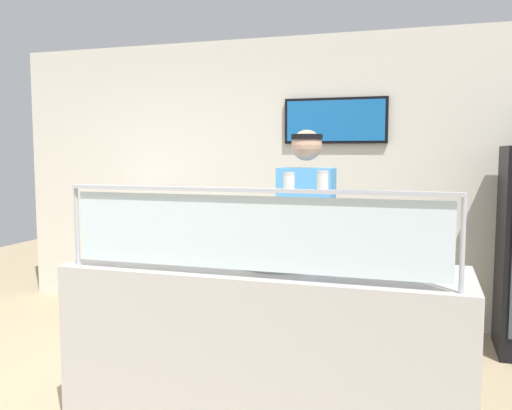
{
  "coord_description": "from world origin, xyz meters",
  "views": [
    {
      "loc": [
        2.03,
        -2.6,
        1.61
      ],
      "look_at": [
        1.08,
        0.4,
        1.3
      ],
      "focal_mm": 38.09,
      "sensor_mm": 36.0,
      "label": 1
    }
  ],
  "objects_px": {
    "pizza_tray": "(279,263)",
    "pizza_server": "(283,261)",
    "worker_figure": "(306,240)",
    "parmesan_shaker": "(289,182)",
    "pepper_flake_shaker": "(323,181)",
    "pizza_box_stack": "(138,217)"
  },
  "relations": [
    {
      "from": "pepper_flake_shaker",
      "to": "pizza_box_stack",
      "type": "relative_size",
      "value": 0.2
    },
    {
      "from": "pizza_tray",
      "to": "worker_figure",
      "type": "bearing_deg",
      "value": 88.19
    },
    {
      "from": "pizza_server",
      "to": "worker_figure",
      "type": "relative_size",
      "value": 0.16
    },
    {
      "from": "pizza_box_stack",
      "to": "pizza_server",
      "type": "bearing_deg",
      "value": -41.49
    },
    {
      "from": "pizza_server",
      "to": "pepper_flake_shaker",
      "type": "distance_m",
      "value": 0.63
    },
    {
      "from": "pizza_tray",
      "to": "pizza_server",
      "type": "xyz_separation_m",
      "value": [
        0.03,
        -0.02,
        0.02
      ]
    },
    {
      "from": "pizza_tray",
      "to": "parmesan_shaker",
      "type": "bearing_deg",
      "value": -67.01
    },
    {
      "from": "pepper_flake_shaker",
      "to": "pizza_box_stack",
      "type": "height_order",
      "value": "pepper_flake_shaker"
    },
    {
      "from": "worker_figure",
      "to": "pizza_box_stack",
      "type": "relative_size",
      "value": 3.79
    },
    {
      "from": "pizza_tray",
      "to": "pepper_flake_shaker",
      "type": "distance_m",
      "value": 0.67
    },
    {
      "from": "pizza_server",
      "to": "parmesan_shaker",
      "type": "distance_m",
      "value": 0.57
    },
    {
      "from": "pepper_flake_shaker",
      "to": "parmesan_shaker",
      "type": "bearing_deg",
      "value": 180.0
    },
    {
      "from": "pepper_flake_shaker",
      "to": "pizza_box_stack",
      "type": "bearing_deg",
      "value": 137.61
    },
    {
      "from": "pizza_tray",
      "to": "pizza_box_stack",
      "type": "height_order",
      "value": "pizza_box_stack"
    },
    {
      "from": "pizza_server",
      "to": "pepper_flake_shaker",
      "type": "relative_size",
      "value": 2.95
    },
    {
      "from": "pizza_tray",
      "to": "parmesan_shaker",
      "type": "height_order",
      "value": "parmesan_shaker"
    },
    {
      "from": "pizza_tray",
      "to": "pizza_server",
      "type": "relative_size",
      "value": 1.53
    },
    {
      "from": "worker_figure",
      "to": "pepper_flake_shaker",
      "type": "bearing_deg",
      "value": -73.51
    },
    {
      "from": "parmesan_shaker",
      "to": "worker_figure",
      "type": "distance_m",
      "value": 1.09
    },
    {
      "from": "worker_figure",
      "to": "pizza_server",
      "type": "bearing_deg",
      "value": -89.01
    },
    {
      "from": "pizza_server",
      "to": "parmesan_shaker",
      "type": "height_order",
      "value": "parmesan_shaker"
    },
    {
      "from": "pizza_server",
      "to": "worker_figure",
      "type": "height_order",
      "value": "worker_figure"
    }
  ]
}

